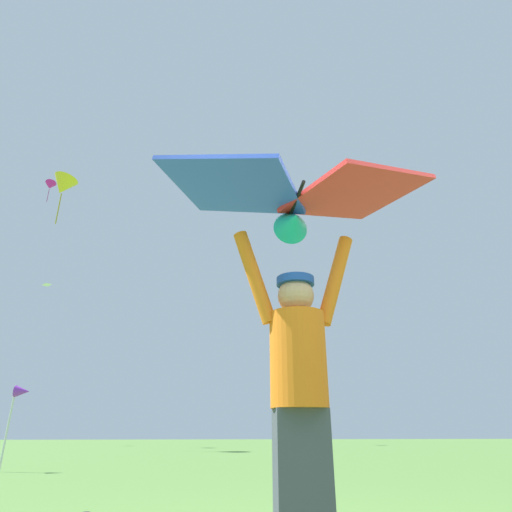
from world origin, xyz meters
TOP-DOWN VIEW (x-y plane):
  - kite_flyer_person at (-0.26, 0.25)m, footprint 0.81×0.35m
  - held_stunt_kite at (-0.26, 0.17)m, footprint 1.89×1.01m
  - distant_kite_white_far_center at (-11.84, 29.91)m, footprint 0.58×0.58m
  - distant_kite_yellow_high_right at (5.61, 28.18)m, footprint 1.12×1.08m
  - distant_kite_yellow_low_left at (-8.84, 20.57)m, footprint 1.68×1.53m
  - distant_kite_magenta_overhead_distant at (-11.90, 26.82)m, footprint 1.03×1.13m
  - marker_flag at (-4.35, 7.61)m, footprint 0.30×0.24m

SIDE VIEW (x-z plane):
  - kite_flyer_person at x=-0.26m, z-range -0.02..1.90m
  - marker_flag at x=-4.35m, z-range 0.59..2.21m
  - held_stunt_kite at x=-0.26m, z-range 1.96..2.37m
  - distant_kite_yellow_high_right at x=5.61m, z-range 7.18..8.94m
  - distant_kite_white_far_center at x=-11.84m, z-range 10.84..11.01m
  - distant_kite_yellow_low_left at x=-8.84m, z-range 12.40..15.54m
  - distant_kite_magenta_overhead_distant at x=-11.90m, z-range 16.64..18.43m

